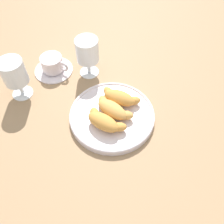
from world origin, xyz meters
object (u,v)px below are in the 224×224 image
Objects in this scene: croissant_small at (113,109)px; coffee_cup_near at (53,65)px; pastry_plate at (112,115)px; croissant_extra at (120,97)px; juice_glass_left at (14,74)px; juice_glass_right at (87,52)px; croissant_large at (105,121)px.

coffee_cup_near is at bearing 134.67° from croissant_small.
croissant_extra reaches higher than pastry_plate.
juice_glass_left is (-0.30, 0.11, 0.08)m from pastry_plate.
croissant_small is (0.00, 0.00, 0.03)m from pastry_plate.
pastry_plate is 0.32m from juice_glass_left.
juice_glass_right is at bearing -5.01° from coffee_cup_near.
croissant_large is 0.88× the size of coffee_cup_near.
juice_glass_right is (-0.08, 0.20, 0.05)m from croissant_small.
coffee_cup_near is at bearing 48.72° from juice_glass_left.
croissant_small is 0.84× the size of juice_glass_left.
juice_glass_right is at bearing 23.17° from juice_glass_left.
juice_glass_left is (-0.30, 0.10, 0.05)m from croissant_small.
coffee_cup_near is (-0.21, 0.21, -0.02)m from croissant_small.
croissant_small is at bearing 50.66° from pastry_plate.
juice_glass_left reaches higher than croissant_large.
juice_glass_left is at bearing 160.93° from croissant_small.
pastry_plate is 1.93× the size of coffee_cup_near.
croissant_extra is at bearing -35.60° from coffee_cup_near.
croissant_extra is (0.02, 0.04, 0.00)m from croissant_small.
coffee_cup_near is 0.15m from juice_glass_left.
croissant_small is 0.29m from coffee_cup_near.
coffee_cup_near reaches higher than pastry_plate.
pastry_plate is at bearing -129.34° from croissant_small.
juice_glass_right is (-0.05, 0.24, 0.05)m from croissant_large.
juice_glass_right reaches higher than croissant_extra.
croissant_small is 0.96× the size of croissant_extra.
coffee_cup_near is at bearing 134.05° from pastry_plate.
juice_glass_left is at bearing 169.67° from croissant_extra.
croissant_large is at bearing -28.17° from juice_glass_left.
croissant_small is (0.02, 0.04, 0.00)m from croissant_large.
croissant_large reaches higher than coffee_cup_near.
croissant_small is at bearing -117.11° from croissant_extra.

